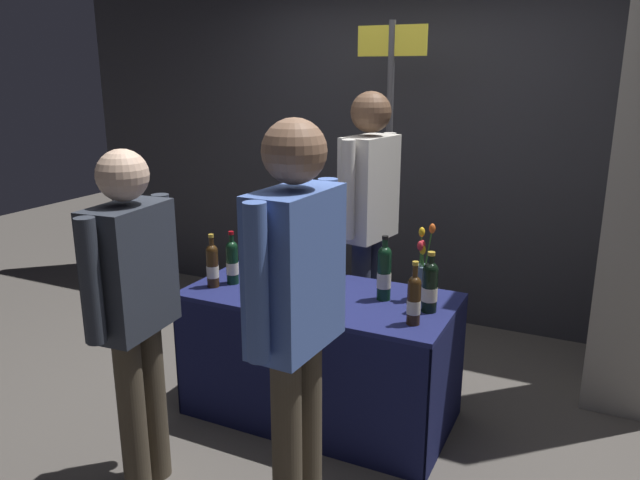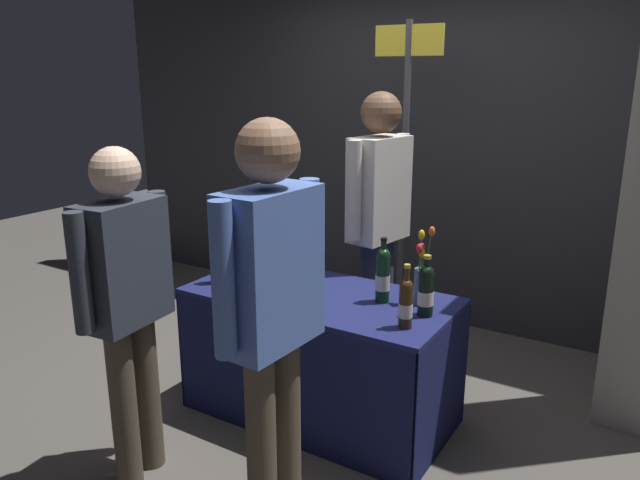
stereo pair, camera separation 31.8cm
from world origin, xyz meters
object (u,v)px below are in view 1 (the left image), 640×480
(booth_signpost, at_px, (389,155))
(display_bottle_0, at_px, (384,272))
(vendor_presenter, at_px, (369,208))
(tasting_table, at_px, (320,332))
(wine_glass_near_vendor, at_px, (308,265))
(featured_wine_bottle, at_px, (273,268))
(flower_vase, at_px, (423,276))
(taster_foreground_right, at_px, (296,301))

(booth_signpost, bearing_deg, display_bottle_0, -70.92)
(vendor_presenter, bearing_deg, display_bottle_0, 38.16)
(tasting_table, distance_m, wine_glass_near_vendor, 0.39)
(vendor_presenter, bearing_deg, tasting_table, 7.12)
(featured_wine_bottle, bearing_deg, vendor_presenter, 68.03)
(vendor_presenter, bearing_deg, flower_vase, 55.44)
(flower_vase, distance_m, booth_signpost, 1.18)
(flower_vase, bearing_deg, vendor_presenter, 136.04)
(tasting_table, bearing_deg, taster_foreground_right, -69.86)
(featured_wine_bottle, distance_m, wine_glass_near_vendor, 0.25)
(display_bottle_0, height_order, taster_foreground_right, taster_foreground_right)
(flower_vase, bearing_deg, featured_wine_bottle, -164.29)
(featured_wine_bottle, bearing_deg, taster_foreground_right, -54.77)
(featured_wine_bottle, xyz_separation_m, display_bottle_0, (0.59, 0.13, 0.02))
(flower_vase, xyz_separation_m, taster_foreground_right, (-0.20, -1.03, 0.19))
(flower_vase, bearing_deg, display_bottle_0, -154.02)
(taster_foreground_right, bearing_deg, wine_glass_near_vendor, 27.67)
(display_bottle_0, xyz_separation_m, vendor_presenter, (-0.31, 0.57, 0.19))
(featured_wine_bottle, bearing_deg, booth_signpost, 78.39)
(display_bottle_0, distance_m, taster_foreground_right, 0.96)
(vendor_presenter, distance_m, taster_foreground_right, 1.54)
(taster_foreground_right, relative_size, booth_signpost, 0.79)
(featured_wine_bottle, distance_m, booth_signpost, 1.27)
(featured_wine_bottle, height_order, flower_vase, flower_vase)
(display_bottle_0, relative_size, vendor_presenter, 0.20)
(flower_vase, height_order, booth_signpost, booth_signpost)
(tasting_table, xyz_separation_m, wine_glass_near_vendor, (-0.16, 0.17, 0.32))
(vendor_presenter, xyz_separation_m, taster_foreground_right, (0.29, -1.51, -0.03))
(tasting_table, bearing_deg, booth_signpost, 90.94)
(tasting_table, distance_m, flower_vase, 0.65)
(tasting_table, relative_size, wine_glass_near_vendor, 11.37)
(featured_wine_bottle, bearing_deg, tasting_table, 12.94)
(featured_wine_bottle, bearing_deg, display_bottle_0, 12.25)
(display_bottle_0, xyz_separation_m, taster_foreground_right, (-0.02, -0.94, 0.17))
(tasting_table, relative_size, taster_foreground_right, 0.83)
(display_bottle_0, relative_size, flower_vase, 0.84)
(display_bottle_0, xyz_separation_m, booth_signpost, (-0.35, 1.02, 0.46))
(wine_glass_near_vendor, relative_size, taster_foreground_right, 0.07)
(featured_wine_bottle, bearing_deg, wine_glass_near_vendor, 66.62)
(featured_wine_bottle, distance_m, vendor_presenter, 0.78)
(flower_vase, xyz_separation_m, vendor_presenter, (-0.49, 0.48, 0.22))
(wine_glass_near_vendor, height_order, taster_foreground_right, taster_foreground_right)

